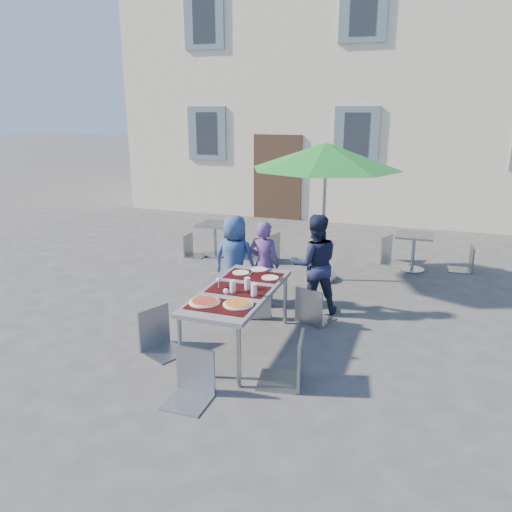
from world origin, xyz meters
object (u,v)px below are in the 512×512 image
at_px(pizza_near_right, 238,304).
at_px(child_0, 235,260).
at_px(chair_4, 291,331).
at_px(cafe_table_1, 414,247).
at_px(bg_chair_r_0, 269,230).
at_px(dining_table, 238,294).
at_px(pizza_near_left, 204,301).
at_px(patio_umbrella, 326,157).
at_px(bg_chair_r_1, 468,244).
at_px(chair_0, 231,280).
at_px(cafe_table_0, 215,235).
at_px(chair_3, 158,305).
at_px(child_1, 264,264).
at_px(child_2, 315,264).
at_px(chair_1, 255,277).
at_px(bg_chair_l_0, 192,232).
at_px(bg_chair_l_1, 393,233).
at_px(chair_2, 313,284).
at_px(chair_5, 190,347).

height_order(pizza_near_right, child_0, child_0).
relative_size(chair_4, cafe_table_1, 1.52).
bearing_deg(bg_chair_r_0, dining_table, -77.78).
height_order(pizza_near_left, patio_umbrella, patio_umbrella).
bearing_deg(chair_4, bg_chair_r_0, 110.87).
xyz_separation_m(dining_table, bg_chair_r_1, (2.78, 4.19, -0.18)).
distance_m(chair_0, cafe_table_0, 3.00).
bearing_deg(pizza_near_right, pizza_near_left, -170.52).
height_order(chair_3, bg_chair_r_1, chair_3).
bearing_deg(child_1, child_0, 4.28).
height_order(child_2, chair_1, child_2).
xyz_separation_m(bg_chair_l_0, bg_chair_r_1, (5.10, 0.77, 0.03)).
xyz_separation_m(pizza_near_right, chair_4, (0.65, -0.15, -0.16)).
relative_size(child_2, chair_1, 1.43).
bearing_deg(chair_3, child_2, 50.62).
distance_m(child_2, bg_chair_r_0, 2.59).
xyz_separation_m(cafe_table_0, bg_chair_r_0, (1.12, 0.01, 0.18)).
bearing_deg(bg_chair_r_0, chair_3, -91.33).
bearing_deg(chair_0, bg_chair_r_0, 96.34).
distance_m(child_1, bg_chair_l_1, 3.25).
bearing_deg(bg_chair_r_0, child_2, -57.61).
distance_m(dining_table, bg_chair_r_1, 5.03).
bearing_deg(patio_umbrella, chair_1, -106.18).
bearing_deg(cafe_table_0, patio_umbrella, -17.70).
height_order(child_0, chair_2, child_0).
relative_size(child_1, chair_5, 1.34).
bearing_deg(bg_chair_r_1, bg_chair_r_0, -170.52).
distance_m(child_2, chair_4, 2.03).
xyz_separation_m(bg_chair_l_0, bg_chair_l_1, (3.79, 0.80, 0.10)).
xyz_separation_m(child_1, chair_5, (0.10, -2.61, -0.08)).
height_order(chair_0, chair_2, chair_2).
bearing_deg(pizza_near_right, patio_umbrella, 85.84).
xyz_separation_m(pizza_near_left, chair_1, (0.07, 1.48, -0.18)).
relative_size(pizza_near_right, child_0, 0.25).
height_order(bg_chair_l_0, bg_chair_l_1, bg_chair_l_1).
bearing_deg(chair_1, bg_chair_l_1, 63.91).
bearing_deg(child_0, cafe_table_0, -57.97).
relative_size(child_2, chair_2, 1.49).
distance_m(pizza_near_right, patio_umbrella, 3.56).
xyz_separation_m(pizza_near_left, bg_chair_l_1, (1.66, 4.74, -0.18)).
bearing_deg(chair_5, child_1, 92.28).
relative_size(child_2, cafe_table_1, 2.11).
bearing_deg(patio_umbrella, bg_chair_r_1, 29.70).
height_order(chair_0, bg_chair_l_0, chair_0).
relative_size(dining_table, chair_1, 1.85).
xyz_separation_m(cafe_table_1, bg_chair_l_1, (-0.40, 0.34, 0.14)).
xyz_separation_m(chair_4, bg_chair_r_1, (1.95, 4.80, -0.10)).
xyz_separation_m(chair_3, cafe_table_1, (2.74, 4.27, -0.15)).
relative_size(child_1, cafe_table_0, 1.95).
bearing_deg(chair_5, pizza_near_right, 73.94).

